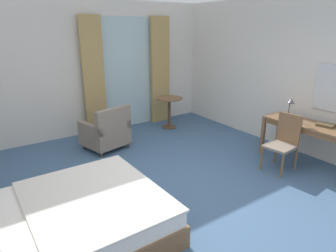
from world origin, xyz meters
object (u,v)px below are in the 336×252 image
(desk_lamp, at_px, (290,104))
(armchair_by_window, at_px, (107,132))
(closed_book, at_px, (326,125))
(bed, at_px, (57,226))
(round_cafe_table, at_px, (169,106))
(writing_desk, at_px, (310,129))
(desk_chair, at_px, (284,140))

(desk_lamp, relative_size, armchair_by_window, 0.48)
(desk_lamp, height_order, closed_book, desk_lamp)
(bed, distance_m, closed_book, 4.28)
(round_cafe_table, bearing_deg, desk_lamp, -75.72)
(bed, distance_m, armchair_by_window, 2.71)
(armchair_by_window, bearing_deg, writing_desk, -44.99)
(writing_desk, height_order, armchair_by_window, armchair_by_window)
(armchair_by_window, bearing_deg, desk_lamp, -42.98)
(bed, xyz_separation_m, writing_desk, (4.12, -0.35, 0.40))
(bed, bearing_deg, armchair_by_window, 55.70)
(desk_chair, relative_size, round_cafe_table, 1.29)
(closed_book, xyz_separation_m, round_cafe_table, (-0.93, 3.18, -0.23))
(desk_lamp, xyz_separation_m, armchair_by_window, (-2.43, 2.26, -0.69))
(desk_chair, xyz_separation_m, desk_lamp, (0.32, 0.17, 0.53))
(armchair_by_window, bearing_deg, bed, -124.30)
(bed, relative_size, closed_book, 8.90)
(armchair_by_window, xyz_separation_m, round_cafe_table, (1.75, 0.39, 0.18))
(writing_desk, xyz_separation_m, round_cafe_table, (-0.84, 2.99, -0.12))
(bed, bearing_deg, round_cafe_table, 38.77)
(desk_lamp, distance_m, closed_book, 0.64)
(round_cafe_table, bearing_deg, desk_chair, -82.81)
(closed_book, bearing_deg, desk_lamp, 105.77)
(bed, xyz_separation_m, round_cafe_table, (3.28, 2.63, 0.28))
(desk_lamp, relative_size, round_cafe_table, 0.60)
(bed, relative_size, round_cafe_table, 3.09)
(bed, height_order, armchair_by_window, bed)
(closed_book, bearing_deg, writing_desk, 104.87)
(desk_lamp, bearing_deg, writing_desk, -63.53)
(closed_book, distance_m, round_cafe_table, 3.32)
(desk_lamp, distance_m, round_cafe_table, 2.79)
(bed, height_order, closed_book, bed)
(closed_book, bearing_deg, bed, 162.41)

